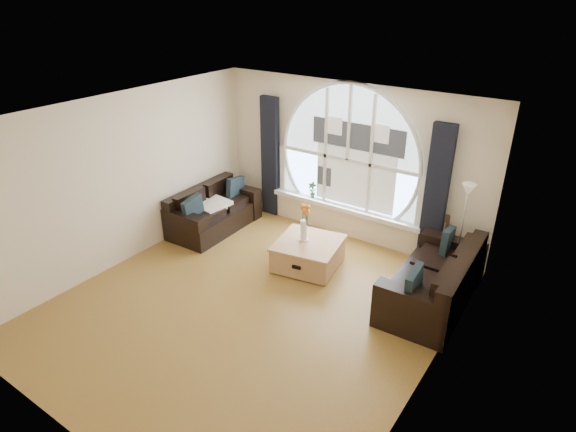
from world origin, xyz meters
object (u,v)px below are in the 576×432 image
(sofa_left, at_px, (214,209))
(floor_lamp, at_px, (461,234))
(coffee_chest, at_px, (308,253))
(potted_plant, at_px, (312,190))
(sofa_right, at_px, (433,279))
(vase_flowers, at_px, (304,218))
(guitar, at_px, (445,243))

(sofa_left, distance_m, floor_lamp, 4.29)
(coffee_chest, relative_size, potted_plant, 3.27)
(coffee_chest, xyz_separation_m, potted_plant, (-0.75, 1.30, 0.46))
(sofa_left, distance_m, sofa_right, 4.10)
(sofa_left, distance_m, potted_plant, 1.83)
(sofa_right, height_order, vase_flowers, vase_flowers)
(coffee_chest, relative_size, floor_lamp, 0.61)
(sofa_left, height_order, sofa_right, sofa_right)
(sofa_left, xyz_separation_m, vase_flowers, (2.04, -0.14, 0.43))
(coffee_chest, xyz_separation_m, floor_lamp, (2.07, 0.90, 0.56))
(coffee_chest, distance_m, floor_lamp, 2.32)
(sofa_right, bearing_deg, guitar, 96.58)
(vase_flowers, relative_size, floor_lamp, 0.44)
(guitar, bearing_deg, floor_lamp, -37.55)
(sofa_right, height_order, floor_lamp, floor_lamp)
(vase_flowers, xyz_separation_m, floor_lamp, (2.16, 0.90, -0.03))
(sofa_right, distance_m, guitar, 0.89)
(guitar, bearing_deg, sofa_left, -178.42)
(potted_plant, bearing_deg, floor_lamp, -8.05)
(sofa_left, bearing_deg, coffee_chest, -5.26)
(vase_flowers, bearing_deg, floor_lamp, 22.71)
(floor_lamp, bearing_deg, coffee_chest, -156.40)
(floor_lamp, height_order, potted_plant, floor_lamp)
(guitar, distance_m, potted_plant, 2.61)
(floor_lamp, relative_size, guitar, 1.51)
(coffee_chest, bearing_deg, floor_lamp, 13.22)
(guitar, height_order, potted_plant, guitar)
(vase_flowers, height_order, floor_lamp, floor_lamp)
(coffee_chest, distance_m, vase_flowers, 0.60)
(sofa_left, distance_m, coffee_chest, 2.15)
(sofa_right, relative_size, potted_plant, 6.39)
(sofa_left, height_order, coffee_chest, sofa_left)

